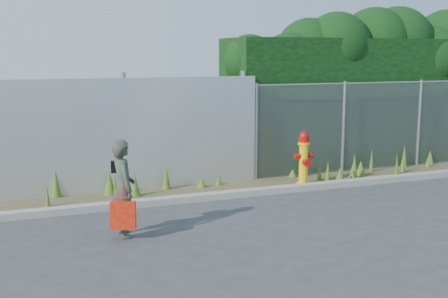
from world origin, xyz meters
TOP-DOWN VIEW (x-y plane):
  - ground at (0.00, 0.00)m, footprint 80.00×80.00m
  - curb at (0.00, 1.80)m, footprint 16.00×0.22m
  - weed_strip at (-0.28, 2.46)m, footprint 16.00×1.26m
  - corrugated_fence at (-3.25, 3.01)m, footprint 8.50×0.21m
  - chainlink_fence at (4.25, 3.00)m, footprint 6.50×0.07m
  - hedge at (4.57, 4.01)m, footprint 7.49×1.94m
  - fire_hydrant at (1.73, 2.17)m, footprint 0.38×0.34m
  - woman at (-2.31, 0.30)m, footprint 0.37×0.54m
  - red_tote_bag at (-2.36, 0.08)m, footprint 0.36×0.13m
  - black_shoulder_bag at (-2.33, 0.45)m, footprint 0.23×0.10m

SIDE VIEW (x-z plane):
  - ground at x=0.00m, z-range 0.00..0.00m
  - curb at x=0.00m, z-range 0.00..0.12m
  - weed_strip at x=-0.28m, z-range -0.15..0.40m
  - red_tote_bag at x=-2.36m, z-range 0.14..0.61m
  - fire_hydrant at x=1.73m, z-range -0.02..1.11m
  - woman at x=-2.31m, z-range 0.00..1.44m
  - black_shoulder_bag at x=-2.33m, z-range 0.93..1.10m
  - chainlink_fence at x=4.25m, z-range 0.01..2.06m
  - corrugated_fence at x=-3.25m, z-range -0.05..2.25m
  - hedge at x=4.57m, z-range 0.21..4.02m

